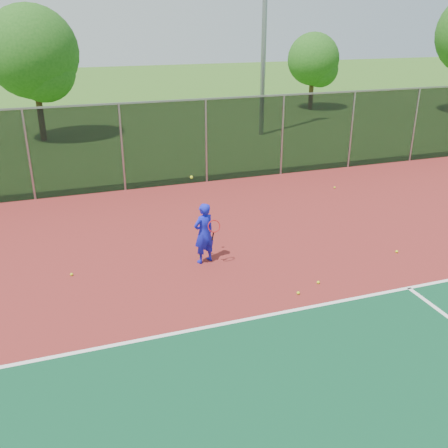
# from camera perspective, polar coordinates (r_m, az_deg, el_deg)

# --- Properties ---
(ground) EXTENTS (120.00, 120.00, 0.00)m
(ground) POSITION_cam_1_polar(r_m,az_deg,el_deg) (9.08, 22.00, -18.02)
(ground) COLOR #2F5E1A
(ground) RESTS_ON ground
(court_apron) EXTENTS (30.00, 20.00, 0.02)m
(court_apron) POSITION_cam_1_polar(r_m,az_deg,el_deg) (10.29, 14.87, -11.60)
(court_apron) COLOR maroon
(court_apron) RESTS_ON ground
(fence_back) EXTENTS (30.00, 0.06, 3.03)m
(fence_back) POSITION_cam_1_polar(r_m,az_deg,el_deg) (18.15, -2.05, 9.53)
(fence_back) COLOR black
(fence_back) RESTS_ON court_apron
(tennis_player) EXTENTS (0.65, 0.68, 2.23)m
(tennis_player) POSITION_cam_1_polar(r_m,az_deg,el_deg) (12.15, -2.31, -1.05)
(tennis_player) COLOR #151BCD
(tennis_player) RESTS_ON court_apron
(practice_ball_2) EXTENTS (0.07, 0.07, 0.07)m
(practice_ball_2) POSITION_cam_1_polar(r_m,az_deg,el_deg) (13.66, 19.13, -2.99)
(practice_ball_2) COLOR #D0E61A
(practice_ball_2) RESTS_ON court_apron
(practice_ball_3) EXTENTS (0.07, 0.07, 0.07)m
(practice_ball_3) POSITION_cam_1_polar(r_m,az_deg,el_deg) (12.66, -2.70, -3.72)
(practice_ball_3) COLOR #D0E61A
(practice_ball_3) RESTS_ON court_apron
(practice_ball_4) EXTENTS (0.07, 0.07, 0.07)m
(practice_ball_4) POSITION_cam_1_polar(r_m,az_deg,el_deg) (11.18, 8.48, -7.80)
(practice_ball_4) COLOR #D0E61A
(practice_ball_4) RESTS_ON court_apron
(practice_ball_5) EXTENTS (0.07, 0.07, 0.07)m
(practice_ball_5) POSITION_cam_1_polar(r_m,az_deg,el_deg) (12.34, -17.03, -5.53)
(practice_ball_5) COLOR #D0E61A
(practice_ball_5) RESTS_ON court_apron
(practice_ball_6) EXTENTS (0.07, 0.07, 0.07)m
(practice_ball_6) POSITION_cam_1_polar(r_m,az_deg,el_deg) (11.67, 10.72, -6.57)
(practice_ball_6) COLOR #D0E61A
(practice_ball_6) RESTS_ON court_apron
(practice_ball_7) EXTENTS (0.07, 0.07, 0.07)m
(practice_ball_7) POSITION_cam_1_polar(r_m,az_deg,el_deg) (18.19, 12.53, 4.09)
(practice_ball_7) COLOR #D0E61A
(practice_ball_7) RESTS_ON court_apron
(tree_back_left) EXTENTS (4.28, 4.28, 6.29)m
(tree_back_left) POSITION_cam_1_polar(r_m,az_deg,el_deg) (25.96, -20.83, 17.44)
(tree_back_left) COLOR #382514
(tree_back_left) RESTS_ON ground
(tree_back_mid) EXTENTS (3.27, 3.27, 4.81)m
(tree_back_mid) POSITION_cam_1_polar(r_m,az_deg,el_deg) (33.88, 10.36, 17.79)
(tree_back_mid) COLOR #382514
(tree_back_mid) RESTS_ON ground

